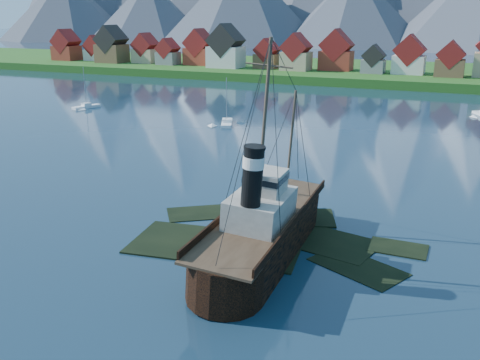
% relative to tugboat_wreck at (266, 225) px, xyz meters
% --- Properties ---
extents(ground, '(1400.00, 1400.00, 0.00)m').
position_rel_tugboat_wreck_xyz_m(ground, '(-2.37, 0.95, -2.91)').
color(ground, '#152B3D').
rests_on(ground, ground).
extents(shoal, '(31.71, 21.24, 1.14)m').
position_rel_tugboat_wreck_xyz_m(shoal, '(-0.59, 3.10, -3.25)').
color(shoal, black).
rests_on(shoal, ground).
extents(shore_bank, '(600.00, 80.00, 3.20)m').
position_rel_tugboat_wreck_xyz_m(shore_bank, '(-2.37, 170.95, -2.91)').
color(shore_bank, '#1B4513').
rests_on(shore_bank, ground).
extents(seawall, '(600.00, 2.50, 2.00)m').
position_rel_tugboat_wreck_xyz_m(seawall, '(-2.37, 132.95, -2.91)').
color(seawall, '#3F3D38').
rests_on(seawall, ground).
extents(town, '(250.96, 16.69, 17.30)m').
position_rel_tugboat_wreck_xyz_m(town, '(-35.49, 153.13, 6.08)').
color(town, maroon).
rests_on(town, ground).
extents(tugboat_wreck, '(6.76, 29.13, 23.08)m').
position_rel_tugboat_wreck_xyz_m(tugboat_wreck, '(0.00, 0.00, 0.00)').
color(tugboat_wreck, black).
rests_on(tugboat_wreck, ground).
extents(sailboat_a, '(5.48, 9.06, 10.86)m').
position_rel_tugboat_wreck_xyz_m(sailboat_a, '(-31.77, 58.78, -2.67)').
color(sailboat_a, white).
rests_on(sailboat_a, ground).
extents(sailboat_b, '(4.10, 7.92, 11.15)m').
position_rel_tugboat_wreck_xyz_m(sailboat_b, '(-74.66, 63.71, -2.64)').
color(sailboat_b, white).
rests_on(sailboat_b, ground).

